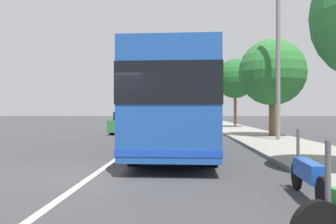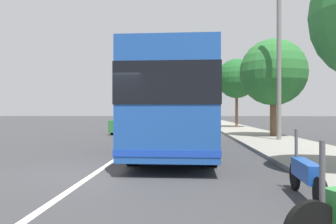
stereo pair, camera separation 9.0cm
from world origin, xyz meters
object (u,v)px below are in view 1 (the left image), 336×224
object	(u,v)px
car_far_distant	(129,123)
car_oncoming	(142,119)
roadside_tree_mid_block	(272,73)
roadside_tree_far_block	(235,79)
car_side_street	(179,118)
motorcycle_nearest_curb	(308,175)
utility_pole	(278,57)
coach_bus	(177,103)

from	to	relation	value
car_far_distant	car_oncoming	bearing A→B (deg)	-172.58
car_oncoming	roadside_tree_mid_block	distance (m)	21.28
roadside_tree_far_block	roadside_tree_mid_block	bearing A→B (deg)	-177.88
car_side_street	roadside_tree_far_block	xyz separation A→B (m)	(-14.43, -5.51, 3.99)
car_far_distant	roadside_tree_far_block	bearing A→B (deg)	133.13
motorcycle_nearest_curb	car_far_distant	size ratio (longest dim) A/B	0.44
car_oncoming	utility_pole	size ratio (longest dim) A/B	0.47
roadside_tree_mid_block	roadside_tree_far_block	size ratio (longest dim) A/B	0.90
motorcycle_nearest_curb	car_oncoming	distance (m)	32.81
roadside_tree_mid_block	roadside_tree_far_block	xyz separation A→B (m)	(11.14, 0.41, 0.78)
car_side_street	roadside_tree_far_block	distance (m)	15.95
car_far_distant	car_side_street	world-z (taller)	car_far_distant
motorcycle_nearest_curb	car_oncoming	size ratio (longest dim) A/B	0.51
car_oncoming	car_side_street	size ratio (longest dim) A/B	1.01
roadside_tree_mid_block	roadside_tree_far_block	distance (m)	11.17
roadside_tree_far_block	utility_pole	xyz separation A→B (m)	(-13.70, -0.02, -0.27)
car_far_distant	roadside_tree_far_block	distance (m)	12.13
coach_bus	utility_pole	xyz separation A→B (m)	(4.17, -5.15, 2.52)
car_side_street	utility_pole	xyz separation A→B (m)	(-28.13, -5.53, 3.72)
roadside_tree_mid_block	roadside_tree_far_block	bearing A→B (deg)	2.12
car_oncoming	car_side_street	world-z (taller)	car_side_street
car_oncoming	utility_pole	world-z (taller)	utility_pole
coach_bus	car_oncoming	bearing A→B (deg)	11.73
car_side_street	coach_bus	bearing A→B (deg)	-176.80
roadside_tree_far_block	car_far_distant	bearing A→B (deg)	129.03
coach_bus	car_far_distant	bearing A→B (deg)	20.83
motorcycle_nearest_curb	roadside_tree_far_block	world-z (taller)	roadside_tree_far_block
coach_bus	car_side_street	xyz separation A→B (m)	(32.31, 0.38, -1.20)
coach_bus	utility_pole	distance (m)	7.09
car_far_distant	car_side_street	xyz separation A→B (m)	(21.65, -3.39, -0.02)
roadside_tree_far_block	coach_bus	bearing A→B (deg)	163.98
utility_pole	car_side_street	bearing A→B (deg)	11.12
motorcycle_nearest_curb	utility_pole	world-z (taller)	utility_pole
coach_bus	motorcycle_nearest_curb	size ratio (longest dim) A/B	5.03
motorcycle_nearest_curb	car_side_street	xyz separation A→B (m)	(39.19, 2.85, 0.26)
motorcycle_nearest_curb	utility_pole	size ratio (longest dim) A/B	0.24
coach_bus	car_far_distant	distance (m)	11.37
car_far_distant	car_side_street	size ratio (longest dim) A/B	1.17
roadside_tree_mid_block	car_oncoming	bearing A→B (deg)	28.87
motorcycle_nearest_curb	roadside_tree_mid_block	xyz separation A→B (m)	(13.62, -3.07, 3.47)
coach_bus	roadside_tree_mid_block	world-z (taller)	roadside_tree_mid_block
car_far_distant	roadside_tree_mid_block	bearing A→B (deg)	71.27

